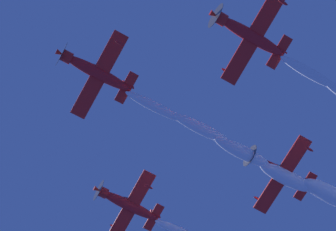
{
  "coord_description": "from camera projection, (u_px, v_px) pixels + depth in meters",
  "views": [
    {
      "loc": [
        -14.12,
        25.64,
        1.79
      ],
      "look_at": [
        -8.47,
        -4.36,
        58.15
      ],
      "focal_mm": 62.46,
      "sensor_mm": 36.0,
      "label": 1
    }
  ],
  "objects": [
    {
      "name": "airplane_right_wingman",
      "position": [
        127.0,
        204.0,
        71.42
      ],
      "size": [
        8.47,
        8.52,
        3.73
      ],
      "color": "red"
    },
    {
      "name": "airplane_slot_tail",
      "position": [
        278.0,
        172.0,
        66.94
      ],
      "size": [
        8.4,
        8.54,
        3.51
      ],
      "color": "red"
    },
    {
      "name": "airplane_left_wingman",
      "position": [
        249.0,
        35.0,
        58.52
      ],
      "size": [
        8.5,
        8.5,
        3.37
      ],
      "color": "red"
    },
    {
      "name": "airplane_lead",
      "position": [
        95.0,
        72.0,
        61.79
      ],
      "size": [
        8.5,
        8.5,
        3.37
      ],
      "color": "red"
    }
  ]
}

